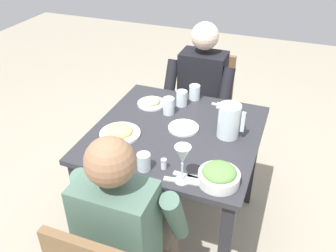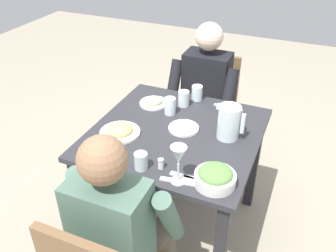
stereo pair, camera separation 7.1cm
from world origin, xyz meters
The scene contains 20 objects.
ground_plane centered at (0.00, 0.00, 0.00)m, with size 8.00×8.00×0.00m, color #9E937F.
dining_table centered at (0.00, 0.00, 0.63)m, with size 0.91×0.91×0.76m.
chair_far centered at (-0.05, 0.83, 0.49)m, with size 0.40×0.40×0.87m.
diner_near centered at (0.00, -0.63, 0.64)m, with size 0.48×0.53×1.16m.
diner_far centered at (-0.05, 0.63, 0.64)m, with size 0.48×0.53×1.16m.
water_pitcher centered at (0.28, 0.06, 0.85)m, with size 0.16×0.12×0.19m.
salad_bowl centered at (0.33, -0.33, 0.80)m, with size 0.19×0.19×0.09m.
plate_fries centered at (-0.28, -0.14, 0.77)m, with size 0.23×0.23×0.06m.
plate_yoghurt centered at (0.03, 0.04, 0.77)m, with size 0.17×0.17×0.04m.
plate_beans centered at (-0.25, 0.23, 0.77)m, with size 0.18×0.18×0.05m.
water_glass_near_left centered at (-0.03, -0.37, 0.80)m, with size 0.07×0.07×0.09m, color silver.
water_glass_near_right centered at (-0.11, 0.17, 0.81)m, with size 0.07×0.07×0.10m, color silver.
water_glass_far_right centered at (-0.07, 0.29, 0.80)m, with size 0.07×0.07×0.10m, color silver.
water_glass_center centered at (-0.02, 0.40, 0.80)m, with size 0.07×0.07×0.09m, color silver.
wine_glass centered at (0.17, -0.39, 0.90)m, with size 0.08×0.08×0.20m.
salt_shaker centered at (0.05, -0.33, 0.78)m, with size 0.03×0.03×0.05m.
fork_near centered at (0.20, -0.35, 0.76)m, with size 0.17×0.03×0.01m, color silver.
knife_near centered at (0.20, 0.37, 0.76)m, with size 0.18×0.02×0.01m, color silver.
fork_far centered at (0.17, -0.39, 0.76)m, with size 0.17×0.03×0.01m, color silver.
knife_far centered at (0.27, -0.34, 0.76)m, with size 0.18×0.02×0.01m, color silver.
Camera 1 is at (0.56, -1.60, 1.88)m, focal length 38.86 mm.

